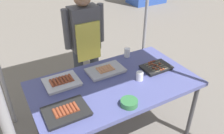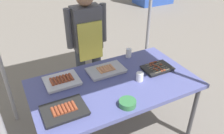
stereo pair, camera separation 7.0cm
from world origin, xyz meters
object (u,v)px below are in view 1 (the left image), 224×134
stall_table (114,87)px  tray_meat_skewers (156,67)px  vendor_woman (85,40)px  tray_pork_links (106,70)px  drink_cup_by_wok (127,53)px  drink_cup_near_edge (140,76)px  tray_spring_rolls (62,82)px  condiment_bowl (129,103)px  tray_grilled_sausages (66,112)px

stall_table → tray_meat_skewers: 0.52m
tray_meat_skewers → vendor_woman: vendor_woman is taller
tray_pork_links → drink_cup_by_wok: drink_cup_by_wok is taller
stall_table → tray_meat_skewers: (0.51, 0.01, 0.07)m
tray_meat_skewers → vendor_woman: bearing=119.5°
tray_pork_links → tray_meat_skewers: bearing=-22.5°
stall_table → vendor_woman: vendor_woman is taller
drink_cup_near_edge → vendor_woman: 0.92m
tray_meat_skewers → tray_spring_rolls: bearing=166.7°
condiment_bowl → vendor_woman: bearing=84.6°
stall_table → drink_cup_near_edge: size_ratio=17.97×
tray_pork_links → drink_cup_near_edge: drink_cup_near_edge is taller
condiment_bowl → tray_grilled_sausages: bearing=161.7°
tray_grilled_sausages → tray_spring_rolls: 0.43m
tray_grilled_sausages → tray_meat_skewers: (1.07, 0.19, -0.00)m
tray_grilled_sausages → tray_pork_links: bearing=34.7°
tray_pork_links → tray_grilled_sausages: bearing=-145.3°
drink_cup_near_edge → drink_cup_by_wok: (0.15, 0.46, 0.01)m
tray_pork_links → drink_cup_near_edge: (0.22, -0.30, 0.03)m
tray_meat_skewers → drink_cup_by_wok: bearing=108.9°
condiment_bowl → vendor_woman: (0.11, 1.16, 0.09)m
stall_table → vendor_woman: (0.05, 0.82, 0.17)m
drink_cup_by_wok → tray_grilled_sausages: bearing=-149.2°
tray_spring_rolls → vendor_woman: (0.51, 0.58, 0.10)m
drink_cup_near_edge → tray_pork_links: bearing=127.1°
tray_pork_links → drink_cup_near_edge: 0.37m
condiment_bowl → drink_cup_near_edge: size_ratio=1.66×
tray_spring_rolls → condiment_bowl: size_ratio=2.23×
tray_spring_rolls → vendor_woman: size_ratio=0.22×
tray_spring_rolls → tray_grilled_sausages: bearing=-103.9°
tray_grilled_sausages → condiment_bowl: 0.52m
tray_grilled_sausages → vendor_woman: 1.17m
tray_pork_links → vendor_woman: bearing=86.2°
tray_grilled_sausages → vendor_woman: size_ratio=0.24×
tray_spring_rolls → drink_cup_by_wok: bearing=9.8°
vendor_woman → tray_grilled_sausages: bearing=58.6°
vendor_woman → drink_cup_by_wok: bearing=127.1°
tray_meat_skewers → tray_spring_rolls: 0.99m
tray_meat_skewers → tray_pork_links: size_ratio=0.80×
drink_cup_by_wok → condiment_bowl: bearing=-121.4°
tray_grilled_sausages → vendor_woman: bearing=58.6°
tray_meat_skewers → condiment_bowl: size_ratio=2.07×
tray_pork_links → tray_spring_rolls: size_ratio=1.16×
stall_table → drink_cup_near_edge: bearing=-19.2°
vendor_woman → stall_table: bearing=86.2°
drink_cup_by_wok → drink_cup_near_edge: bearing=-107.8°
tray_meat_skewers → stall_table: bearing=-179.4°
stall_table → drink_cup_near_edge: 0.27m
tray_pork_links → drink_cup_by_wok: size_ratio=3.71×
stall_table → condiment_bowl: size_ratio=10.79×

